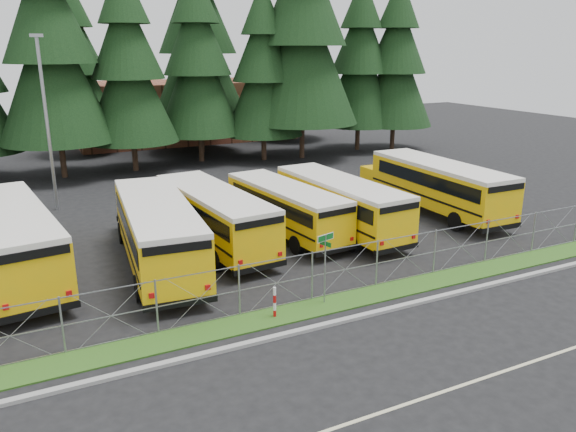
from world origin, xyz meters
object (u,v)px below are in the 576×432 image
(bus_4, at_px, (211,218))
(street_sign, at_px, (325,254))
(bus_5, at_px, (283,209))
(bus_1, at_px, (12,242))
(bus_3, at_px, (157,233))
(bus_6, at_px, (336,205))
(bus_east, at_px, (434,187))
(striped_bollard, at_px, (275,303))
(light_standard, at_px, (46,118))

(bus_4, distance_m, street_sign, 8.40)
(bus_5, bearing_deg, bus_1, 174.37)
(bus_1, xyz_separation_m, bus_3, (5.76, -1.51, -0.02))
(bus_5, xyz_separation_m, bus_6, (2.78, -0.78, 0.10))
(bus_5, xyz_separation_m, bus_east, (9.76, -0.34, 0.20))
(bus_4, bearing_deg, bus_3, -157.57)
(striped_bollard, bearing_deg, bus_east, 29.91)
(bus_5, bearing_deg, bus_east, -8.18)
(bus_1, xyz_separation_m, street_sign, (10.49, -8.15, 0.47))
(bus_1, xyz_separation_m, striped_bollard, (8.29, -8.37, -0.96))
(bus_4, xyz_separation_m, bus_6, (6.70, -0.71, -0.01))
(bus_1, height_order, light_standard, light_standard)
(bus_1, height_order, bus_east, bus_1)
(bus_3, relative_size, light_standard, 1.16)
(striped_bollard, bearing_deg, street_sign, 5.74)
(bus_east, bearing_deg, bus_1, -179.90)
(bus_3, height_order, light_standard, light_standard)
(bus_3, relative_size, bus_5, 1.16)
(bus_4, relative_size, striped_bollard, 9.14)
(bus_5, bearing_deg, bus_6, -21.83)
(bus_3, height_order, bus_4, bus_3)
(bus_6, bearing_deg, bus_east, 0.37)
(bus_5, xyz_separation_m, striped_bollard, (-4.43, -8.50, -0.73))
(bus_3, height_order, street_sign, bus_3)
(bus_east, bearing_deg, bus_4, 179.52)
(bus_5, bearing_deg, bus_3, -172.97)
(bus_1, relative_size, bus_4, 1.09)
(light_standard, bearing_deg, bus_4, -58.28)
(bus_6, bearing_deg, bus_1, 174.36)
(bus_east, height_order, street_sign, bus_east)
(bus_6, relative_size, light_standard, 1.07)
(light_standard, bearing_deg, bus_3, -74.52)
(bus_3, height_order, striped_bollard, bus_3)
(bus_1, height_order, bus_3, bus_1)
(light_standard, bearing_deg, bus_5, -44.74)
(bus_6, distance_m, bus_east, 7.00)
(striped_bollard, bearing_deg, bus_5, 62.46)
(bus_5, relative_size, street_sign, 3.60)
(bus_6, relative_size, striped_bollard, 9.07)
(bus_1, relative_size, bus_east, 1.02)
(bus_3, xyz_separation_m, bus_5, (6.97, 1.64, -0.21))
(bus_east, xyz_separation_m, striped_bollard, (-14.20, -8.17, -0.92))
(bus_1, distance_m, striped_bollard, 11.82)
(bus_4, height_order, striped_bollard, bus_4)
(light_standard, bearing_deg, street_sign, -66.53)
(bus_3, bearing_deg, light_standard, 110.93)
(bus_4, height_order, bus_5, bus_4)
(bus_6, bearing_deg, bus_4, 170.74)
(bus_east, bearing_deg, street_sign, -145.85)
(bus_east, height_order, striped_bollard, bus_east)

